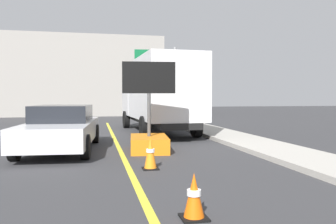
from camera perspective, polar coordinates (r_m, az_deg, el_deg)
arrow_board_trailer at (r=10.46m, az=-3.17°, el=-3.87°), size 1.60×1.91×2.70m
box_truck at (r=15.76m, az=-1.57°, el=3.07°), size 2.75×7.95×3.32m
pickup_car at (r=11.09m, az=-17.18°, el=-2.49°), size 2.30×5.20×1.38m
highway_guide_sign at (r=23.13m, az=-0.78°, el=6.88°), size 2.78×0.37×5.00m
far_building_block at (r=34.32m, az=-16.72°, el=5.48°), size 17.62×8.59×7.03m
traffic_cone_mid_lane at (r=4.75m, az=4.33°, el=-13.75°), size 0.36×0.36×0.62m
traffic_cone_far_lane at (r=7.85m, az=-2.93°, el=-6.81°), size 0.36×0.36×0.75m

